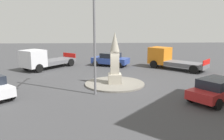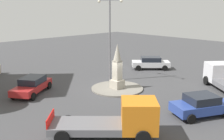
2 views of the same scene
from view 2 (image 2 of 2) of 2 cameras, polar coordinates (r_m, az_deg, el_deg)
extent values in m
plane|color=#424244|center=(24.04, 1.13, -4.15)|extent=(80.00, 80.00, 0.00)
cylinder|color=gray|center=(24.02, 1.13, -4.00)|extent=(4.72, 4.72, 0.12)
cube|color=#B2AA99|center=(23.89, 1.13, -3.01)|extent=(1.01, 1.01, 0.74)
cube|color=#B2AA99|center=(23.56, 1.15, -0.07)|extent=(0.67, 0.67, 1.78)
cone|color=#B2AA99|center=(23.23, 1.17, 3.86)|extent=(0.73, 0.73, 1.50)
cylinder|color=slate|center=(25.95, -0.48, 6.77)|extent=(0.16, 0.16, 8.48)
cylinder|color=slate|center=(26.34, -1.69, 14.90)|extent=(1.54, 0.08, 0.08)
cylinder|color=slate|center=(25.23, 0.75, 14.97)|extent=(1.54, 0.08, 0.08)
sphere|color=#F2EACC|center=(26.91, -2.82, 14.65)|extent=(0.28, 0.28, 0.28)
sphere|color=#F2EACC|center=(24.68, 2.04, 14.76)|extent=(0.28, 0.28, 0.28)
cube|color=#B22323|center=(23.68, -17.01, -3.53)|extent=(4.00, 4.66, 0.55)
cube|color=#1E232D|center=(23.71, -16.87, -2.10)|extent=(2.59, 2.73, 0.56)
cylinder|color=black|center=(22.05, -16.81, -5.53)|extent=(0.55, 0.65, 0.64)
cylinder|color=black|center=(22.91, -20.73, -5.12)|extent=(0.55, 0.65, 0.64)
cylinder|color=black|center=(24.71, -13.49, -3.26)|extent=(0.55, 0.65, 0.64)
cylinder|color=black|center=(25.47, -17.10, -2.98)|extent=(0.55, 0.65, 0.64)
cube|color=silver|center=(31.89, 8.41, 1.33)|extent=(4.36, 4.38, 0.62)
cube|color=#1E232D|center=(31.77, 8.42, 2.35)|extent=(2.74, 2.75, 0.54)
cylinder|color=black|center=(30.94, 5.75, 0.44)|extent=(0.61, 0.61, 0.64)
cylinder|color=black|center=(32.63, 5.49, 1.14)|extent=(0.61, 0.61, 0.64)
cylinder|color=black|center=(31.36, 11.41, 0.42)|extent=(0.61, 0.61, 0.64)
cylinder|color=black|center=(33.04, 10.86, 1.11)|extent=(0.61, 0.61, 0.64)
cube|color=#2D479E|center=(19.20, 18.87, -7.56)|extent=(3.45, 4.47, 0.63)
cube|color=#1E232D|center=(18.98, 18.90, -5.92)|extent=(2.40, 2.54, 0.55)
cylinder|color=black|center=(20.82, 20.49, -6.96)|extent=(0.48, 0.67, 0.64)
cylinder|color=black|center=(19.25, 13.70, -8.15)|extent=(0.48, 0.67, 0.64)
cylinder|color=black|center=(17.83, 16.81, -10.14)|extent=(0.48, 0.67, 0.64)
cube|color=silver|center=(26.93, 22.08, -0.39)|extent=(2.82, 2.84, 1.72)
cylinder|color=black|center=(26.80, 19.82, -2.16)|extent=(0.83, 0.74, 0.84)
cube|color=orange|center=(15.22, 5.91, -9.76)|extent=(2.76, 2.76, 1.78)
cube|color=slate|center=(15.50, -5.70, -12.03)|extent=(4.24, 4.28, 0.43)
cube|color=red|center=(15.65, -13.25, -10.23)|extent=(1.36, 1.32, 0.50)
cylinder|color=black|center=(16.46, 6.02, -11.28)|extent=(0.79, 0.80, 0.84)
cylinder|color=black|center=(14.76, 6.76, -14.39)|extent=(0.79, 0.80, 0.84)
cylinder|color=black|center=(16.61, -9.54, -11.16)|extent=(0.79, 0.80, 0.84)
cylinder|color=black|center=(14.93, -10.79, -14.21)|extent=(0.79, 0.80, 0.84)
camera|label=1|loc=(38.33, -16.99, 9.18)|focal=37.34mm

